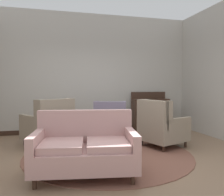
# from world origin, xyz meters

# --- Properties ---
(ground) EXTENTS (8.36, 8.36, 0.00)m
(ground) POSITION_xyz_m (0.00, 0.00, 0.00)
(ground) COLOR #896B51
(wall_back) EXTENTS (6.13, 0.08, 3.35)m
(wall_back) POSITION_xyz_m (0.00, 2.65, 1.68)
(wall_back) COLOR #BCB7AD
(wall_back) RESTS_ON ground
(wall_right) EXTENTS (0.08, 3.72, 3.35)m
(wall_right) POSITION_xyz_m (2.99, 0.80, 1.68)
(wall_right) COLOR #BCB7AD
(wall_right) RESTS_ON ground
(baseboard_back) EXTENTS (5.97, 0.03, 0.12)m
(baseboard_back) POSITION_xyz_m (0.00, 2.60, 0.06)
(baseboard_back) COLOR #382319
(baseboard_back) RESTS_ON ground
(area_rug) EXTENTS (3.18, 3.18, 0.01)m
(area_rug) POSITION_xyz_m (0.00, 0.30, 0.01)
(area_rug) COLOR brown
(area_rug) RESTS_ON ground
(coffee_table) EXTENTS (0.87, 0.87, 0.48)m
(coffee_table) POSITION_xyz_m (-0.10, 0.26, 0.39)
(coffee_table) COLOR #382319
(coffee_table) RESTS_ON ground
(porcelain_vase) EXTENTS (0.17, 0.17, 0.30)m
(porcelain_vase) POSITION_xyz_m (-0.07, 0.25, 0.61)
(porcelain_vase) COLOR brown
(porcelain_vase) RESTS_ON coffee_table
(settee) EXTENTS (1.58, 1.08, 0.93)m
(settee) POSITION_xyz_m (-0.58, -0.65, 0.39)
(settee) COLOR tan
(settee) RESTS_ON ground
(armchair_foreground_right) EXTENTS (1.07, 1.03, 1.02)m
(armchair_foreground_right) POSITION_xyz_m (1.21, 0.53, 0.43)
(armchair_foreground_right) COLOR gray
(armchair_foreground_right) RESTS_ON ground
(armchair_near_window) EXTENTS (0.94, 0.97, 0.95)m
(armchair_near_window) POSITION_xyz_m (0.32, 1.42, 0.42)
(armchair_near_window) COLOR slate
(armchair_near_window) RESTS_ON ground
(armchair_beside_settee) EXTENTS (1.21, 1.22, 1.04)m
(armchair_beside_settee) POSITION_xyz_m (-1.11, 1.24, 0.43)
(armchair_beside_settee) COLOR gray
(armchair_beside_settee) RESTS_ON ground
(side_table) EXTENTS (0.55, 0.55, 0.75)m
(side_table) POSITION_xyz_m (1.20, 1.11, 0.45)
(side_table) COLOR #382319
(side_table) RESTS_ON ground
(sideboard) EXTENTS (1.09, 0.36, 1.13)m
(sideboard) POSITION_xyz_m (1.77, 2.36, 0.53)
(sideboard) COLOR #382319
(sideboard) RESTS_ON ground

